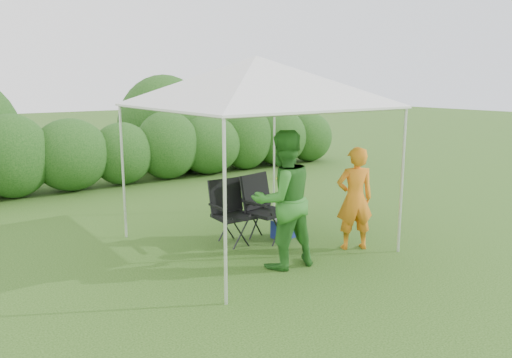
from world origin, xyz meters
TOP-DOWN VIEW (x-y plane):
  - ground at (0.00, 0.00)m, footprint 70.00×70.00m
  - hedge at (0.00, 6.00)m, footprint 13.44×1.53m
  - canopy at (0.00, 0.50)m, footprint 3.10×3.10m
  - chair_right at (0.22, 0.64)m, footprint 0.73×0.68m
  - chair_left at (-0.27, 0.82)m, footprint 0.63×0.58m
  - man at (1.07, -0.50)m, footprint 0.67×0.58m
  - woman at (-0.25, -0.45)m, footprint 0.97×0.80m
  - cooler at (0.56, 0.51)m, footprint 0.41×0.32m
  - bottle at (0.62, 0.47)m, footprint 0.06×0.06m
  - lawn_toy at (3.64, 4.22)m, footprint 0.61×0.51m

SIDE VIEW (x-z plane):
  - ground at x=0.00m, z-range 0.00..0.00m
  - lawn_toy at x=3.64m, z-range -0.01..0.30m
  - cooler at x=0.56m, z-range 0.00..0.32m
  - bottle at x=0.62m, z-range 0.32..0.56m
  - chair_left at x=-0.27m, z-range 0.07..1.05m
  - chair_right at x=0.22m, z-range 0.07..1.11m
  - man at x=1.07m, z-range 0.00..1.54m
  - hedge at x=0.00m, z-range -0.08..1.72m
  - woman at x=-0.25m, z-range 0.00..1.85m
  - canopy at x=0.00m, z-range 1.05..3.88m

